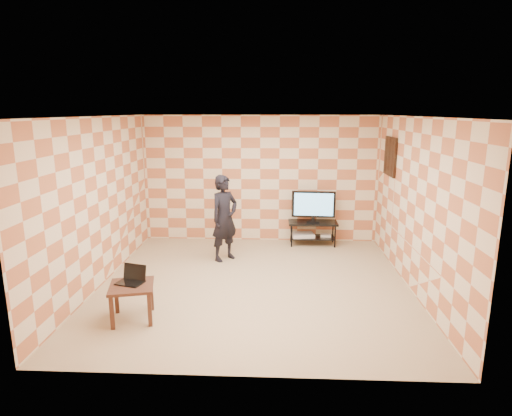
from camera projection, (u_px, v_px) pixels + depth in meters
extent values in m
plane|color=tan|center=(254.00, 284.00, 7.02)|extent=(5.00, 5.00, 0.00)
cube|color=beige|center=(260.00, 179.00, 9.15)|extent=(5.00, 0.02, 2.70)
cube|color=beige|center=(242.00, 257.00, 4.29)|extent=(5.00, 0.02, 2.70)
cube|color=beige|center=(98.00, 203.00, 6.83)|extent=(0.02, 5.00, 2.70)
cube|color=beige|center=(415.00, 206.00, 6.61)|extent=(0.02, 5.00, 2.70)
cube|color=white|center=(254.00, 116.00, 6.42)|extent=(5.00, 5.00, 0.02)
cube|color=black|center=(390.00, 156.00, 7.98)|extent=(0.04, 0.72, 0.72)
cube|color=black|center=(390.00, 156.00, 7.98)|extent=(0.04, 0.03, 0.68)
cube|color=black|center=(390.00, 156.00, 7.98)|extent=(0.04, 0.68, 0.03)
cube|color=black|center=(313.00, 223.00, 9.00)|extent=(1.02, 0.46, 0.04)
cube|color=black|center=(312.00, 237.00, 9.07)|extent=(0.92, 0.41, 0.03)
cylinder|color=black|center=(292.00, 235.00, 8.89)|extent=(0.03, 0.03, 0.50)
cylinder|color=black|center=(291.00, 231.00, 9.25)|extent=(0.03, 0.03, 0.50)
cylinder|color=black|center=(335.00, 236.00, 8.85)|extent=(0.03, 0.03, 0.50)
cylinder|color=black|center=(333.00, 231.00, 9.21)|extent=(0.03, 0.03, 0.50)
cube|color=black|center=(313.00, 221.00, 8.99)|extent=(0.28, 0.19, 0.03)
cube|color=black|center=(313.00, 219.00, 8.98)|extent=(0.07, 0.05, 0.08)
cube|color=black|center=(313.00, 204.00, 8.91)|extent=(0.90, 0.11, 0.55)
cube|color=#64B1E4|center=(314.00, 205.00, 8.88)|extent=(0.81, 0.06, 0.47)
cube|color=silver|center=(303.00, 235.00, 9.06)|extent=(0.50, 0.39, 0.08)
cube|color=silver|center=(326.00, 235.00, 9.07)|extent=(0.23, 0.18, 0.05)
cube|color=#391B11|center=(131.00, 286.00, 5.75)|extent=(0.69, 0.69, 0.04)
cube|color=#391B11|center=(112.00, 313.00, 5.53)|extent=(0.06, 0.06, 0.46)
cube|color=#391B11|center=(117.00, 297.00, 5.99)|extent=(0.06, 0.06, 0.46)
cube|color=#391B11|center=(150.00, 310.00, 5.62)|extent=(0.06, 0.06, 0.46)
cube|color=#391B11|center=(151.00, 295.00, 6.07)|extent=(0.06, 0.06, 0.46)
cube|color=black|center=(130.00, 283.00, 5.79)|extent=(0.40, 0.33, 0.02)
cube|color=black|center=(135.00, 272.00, 5.88)|extent=(0.35, 0.15, 0.22)
imported|color=black|center=(224.00, 218.00, 8.03)|extent=(0.69, 0.70, 1.63)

